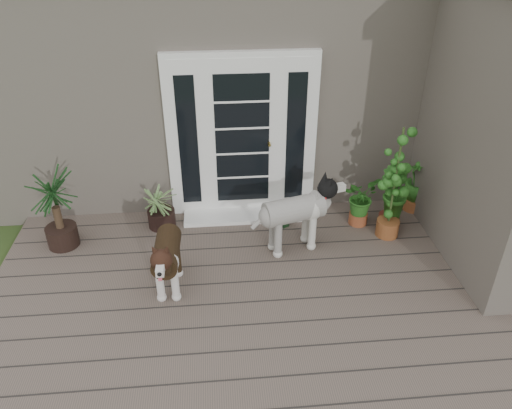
{
  "coord_description": "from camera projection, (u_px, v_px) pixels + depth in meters",
  "views": [
    {
      "loc": [
        -0.55,
        -3.19,
        3.72
      ],
      "look_at": [
        -0.1,
        1.75,
        0.7
      ],
      "focal_mm": 34.68,
      "sensor_mm": 36.0,
      "label": 1
    }
  ],
  "objects": [
    {
      "name": "door_step",
      "position": [
        244.0,
        215.0,
        6.64
      ],
      "size": [
        1.6,
        0.4,
        0.05
      ],
      "primitive_type": "cube",
      "color": "white",
      "rests_on": "deck"
    },
    {
      "name": "herb_b",
      "position": [
        391.0,
        205.0,
        6.31
      ],
      "size": [
        0.56,
        0.56,
        0.62
      ],
      "primitive_type": "imported",
      "rotation": [
        0.0,
        0.0,
        2.06
      ],
      "color": "#1C6322",
      "rests_on": "deck"
    },
    {
      "name": "yucca",
      "position": [
        56.0,
        209.0,
        5.84
      ],
      "size": [
        0.73,
        0.73,
        1.03
      ],
      "primitive_type": null,
      "rotation": [
        0.0,
        0.0,
        0.03
      ],
      "color": "#113314",
      "rests_on": "deck"
    },
    {
      "name": "spider_plant",
      "position": [
        160.0,
        205.0,
        6.3
      ],
      "size": [
        0.68,
        0.68,
        0.62
      ],
      "primitive_type": null,
      "rotation": [
        0.0,
        0.0,
        -0.18
      ],
      "color": "#7F9F62",
      "rests_on": "deck"
    },
    {
      "name": "herb_a",
      "position": [
        360.0,
        205.0,
        6.37
      ],
      "size": [
        0.63,
        0.63,
        0.57
      ],
      "primitive_type": "imported",
      "rotation": [
        0.0,
        0.0,
        0.81
      ],
      "color": "#22641C",
      "rests_on": "deck"
    },
    {
      "name": "house_main",
      "position": [
        246.0,
        64.0,
        7.84
      ],
      "size": [
        7.4,
        4.0,
        3.1
      ],
      "primitive_type": "cube",
      "color": "#665E54",
      "rests_on": "ground"
    },
    {
      "name": "door_unit",
      "position": [
        242.0,
        137.0,
        6.26
      ],
      "size": [
        1.9,
        0.14,
        2.15
      ],
      "primitive_type": "cube",
      "color": "white",
      "rests_on": "deck"
    },
    {
      "name": "white_dog",
      "position": [
        293.0,
        220.0,
        5.84
      ],
      "size": [
        1.04,
        0.66,
        0.8
      ],
      "primitive_type": null,
      "rotation": [
        0.0,
        0.0,
        -1.29
      ],
      "color": "beige",
      "rests_on": "deck"
    },
    {
      "name": "herb_c",
      "position": [
        416.0,
        189.0,
        6.67
      ],
      "size": [
        0.55,
        0.55,
        0.63
      ],
      "primitive_type": "imported",
      "rotation": [
        0.0,
        0.0,
        4.19
      ],
      "color": "#225719",
      "rests_on": "deck"
    },
    {
      "name": "sapling",
      "position": [
        395.0,
        182.0,
        5.9
      ],
      "size": [
        0.54,
        0.54,
        1.51
      ],
      "primitive_type": null,
      "rotation": [
        0.0,
        0.0,
        -0.24
      ],
      "color": "#1D621C",
      "rests_on": "deck"
    },
    {
      "name": "deck",
      "position": [
        278.0,
        327.0,
        5.0
      ],
      "size": [
        6.2,
        4.6,
        0.12
      ],
      "primitive_type": "cube",
      "color": "#6B5B4C",
      "rests_on": "ground"
    },
    {
      "name": "brindle_dog",
      "position": [
        168.0,
        261.0,
        5.24
      ],
      "size": [
        0.39,
        0.87,
        0.72
      ],
      "primitive_type": null,
      "rotation": [
        0.0,
        0.0,
        3.12
      ],
      "color": "#332212",
      "rests_on": "deck"
    },
    {
      "name": "clog_left",
      "position": [
        281.0,
        221.0,
        6.49
      ],
      "size": [
        0.25,
        0.3,
        0.08
      ],
      "primitive_type": null,
      "rotation": [
        0.0,
        0.0,
        0.51
      ],
      "color": "black",
      "rests_on": "deck"
    },
    {
      "name": "clog_right",
      "position": [
        276.0,
        230.0,
        6.31
      ],
      "size": [
        0.21,
        0.29,
        0.08
      ],
      "primitive_type": null,
      "rotation": [
        0.0,
        0.0,
        -0.35
      ],
      "color": "#173A1A",
      "rests_on": "deck"
    }
  ]
}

